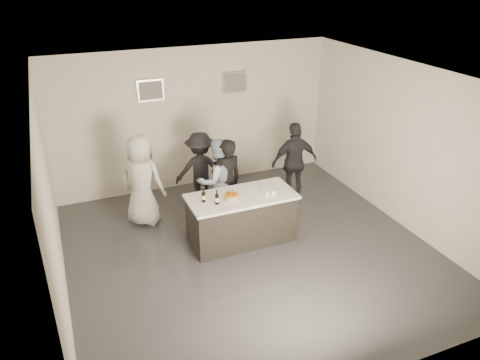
{
  "coord_description": "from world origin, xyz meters",
  "views": [
    {
      "loc": [
        -2.75,
        -6.15,
        4.57
      ],
      "look_at": [
        0.0,
        0.5,
        1.15
      ],
      "focal_mm": 35.0,
      "sensor_mm": 36.0,
      "label": 1
    }
  ],
  "objects_px": {
    "beer_bottle_b": "(217,197)",
    "beer_bottle_a": "(204,195)",
    "person_main_blue": "(218,181)",
    "person_guest_left": "(142,180)",
    "bar_counter": "(241,218)",
    "person_main_black": "(227,182)",
    "cake": "(231,197)",
    "person_guest_right": "(295,162)",
    "person_guest_back": "(201,170)"
  },
  "relations": [
    {
      "from": "beer_bottle_b",
      "to": "beer_bottle_a",
      "type": "bearing_deg",
      "value": 137.42
    },
    {
      "from": "person_main_blue",
      "to": "person_guest_left",
      "type": "height_order",
      "value": "person_guest_left"
    },
    {
      "from": "bar_counter",
      "to": "person_main_black",
      "type": "relative_size",
      "value": 1.11
    },
    {
      "from": "cake",
      "to": "person_main_black",
      "type": "height_order",
      "value": "person_main_black"
    },
    {
      "from": "person_main_black",
      "to": "person_guest_left",
      "type": "xyz_separation_m",
      "value": [
        -1.44,
        0.58,
        0.04
      ]
    },
    {
      "from": "person_guest_left",
      "to": "beer_bottle_a",
      "type": "bearing_deg",
      "value": 161.27
    },
    {
      "from": "person_main_black",
      "to": "person_guest_right",
      "type": "bearing_deg",
      "value": -176.1
    },
    {
      "from": "person_guest_right",
      "to": "person_guest_back",
      "type": "height_order",
      "value": "person_guest_right"
    },
    {
      "from": "beer_bottle_b",
      "to": "person_guest_left",
      "type": "distance_m",
      "value": 1.73
    },
    {
      "from": "beer_bottle_a",
      "to": "person_guest_back",
      "type": "xyz_separation_m",
      "value": [
        0.43,
        1.5,
        -0.25
      ]
    },
    {
      "from": "bar_counter",
      "to": "person_guest_right",
      "type": "xyz_separation_m",
      "value": [
        1.62,
        1.09,
        0.38
      ]
    },
    {
      "from": "beer_bottle_a",
      "to": "person_guest_left",
      "type": "relative_size",
      "value": 0.15
    },
    {
      "from": "beer_bottle_b",
      "to": "person_guest_left",
      "type": "relative_size",
      "value": 0.15
    },
    {
      "from": "beer_bottle_b",
      "to": "person_main_black",
      "type": "height_order",
      "value": "person_main_black"
    },
    {
      "from": "person_guest_back",
      "to": "person_main_blue",
      "type": "bearing_deg",
      "value": 113.96
    },
    {
      "from": "bar_counter",
      "to": "person_main_blue",
      "type": "height_order",
      "value": "person_main_blue"
    },
    {
      "from": "bar_counter",
      "to": "cake",
      "type": "bearing_deg",
      "value": -166.26
    },
    {
      "from": "cake",
      "to": "beer_bottle_b",
      "type": "bearing_deg",
      "value": -163.92
    },
    {
      "from": "person_guest_left",
      "to": "person_guest_back",
      "type": "distance_m",
      "value": 1.23
    },
    {
      "from": "beer_bottle_a",
      "to": "beer_bottle_b",
      "type": "bearing_deg",
      "value": -42.58
    },
    {
      "from": "bar_counter",
      "to": "beer_bottle_a",
      "type": "distance_m",
      "value": 0.89
    },
    {
      "from": "beer_bottle_a",
      "to": "person_main_black",
      "type": "relative_size",
      "value": 0.16
    },
    {
      "from": "person_guest_right",
      "to": "person_guest_back",
      "type": "xyz_separation_m",
      "value": [
        -1.86,
        0.45,
        -0.05
      ]
    },
    {
      "from": "cake",
      "to": "person_guest_right",
      "type": "height_order",
      "value": "person_guest_right"
    },
    {
      "from": "cake",
      "to": "person_guest_back",
      "type": "height_order",
      "value": "person_guest_back"
    },
    {
      "from": "beer_bottle_a",
      "to": "person_guest_right",
      "type": "relative_size",
      "value": 0.16
    },
    {
      "from": "bar_counter",
      "to": "person_main_black",
      "type": "height_order",
      "value": "person_main_black"
    },
    {
      "from": "cake",
      "to": "person_guest_left",
      "type": "xyz_separation_m",
      "value": [
        -1.24,
        1.35,
        -0.06
      ]
    },
    {
      "from": "bar_counter",
      "to": "beer_bottle_a",
      "type": "relative_size",
      "value": 7.15
    },
    {
      "from": "bar_counter",
      "to": "person_guest_right",
      "type": "relative_size",
      "value": 1.12
    },
    {
      "from": "beer_bottle_a",
      "to": "person_guest_back",
      "type": "height_order",
      "value": "person_guest_back"
    },
    {
      "from": "beer_bottle_b",
      "to": "person_main_blue",
      "type": "relative_size",
      "value": 0.16
    },
    {
      "from": "person_main_blue",
      "to": "beer_bottle_b",
      "type": "bearing_deg",
      "value": 64.39
    },
    {
      "from": "cake",
      "to": "beer_bottle_a",
      "type": "relative_size",
      "value": 0.93
    },
    {
      "from": "person_guest_back",
      "to": "bar_counter",
      "type": "bearing_deg",
      "value": 113.59
    },
    {
      "from": "beer_bottle_a",
      "to": "person_main_black",
      "type": "height_order",
      "value": "person_main_black"
    },
    {
      "from": "person_guest_back",
      "to": "person_guest_right",
      "type": "bearing_deg",
      "value": -178.7
    },
    {
      "from": "person_main_blue",
      "to": "person_guest_left",
      "type": "distance_m",
      "value": 1.39
    },
    {
      "from": "beer_bottle_b",
      "to": "person_guest_back",
      "type": "height_order",
      "value": "person_guest_back"
    },
    {
      "from": "bar_counter",
      "to": "person_guest_back",
      "type": "height_order",
      "value": "person_guest_back"
    },
    {
      "from": "beer_bottle_a",
      "to": "person_guest_left",
      "type": "xyz_separation_m",
      "value": [
        -0.77,
        1.27,
        -0.16
      ]
    },
    {
      "from": "person_guest_left",
      "to": "person_guest_right",
      "type": "xyz_separation_m",
      "value": [
        3.07,
        -0.21,
        -0.05
      ]
    },
    {
      "from": "beer_bottle_a",
      "to": "person_guest_right",
      "type": "height_order",
      "value": "person_guest_right"
    },
    {
      "from": "person_main_blue",
      "to": "person_guest_right",
      "type": "distance_m",
      "value": 1.76
    },
    {
      "from": "person_main_blue",
      "to": "person_guest_back",
      "type": "xyz_separation_m",
      "value": [
        -0.11,
        0.68,
        -0.04
      ]
    },
    {
      "from": "cake",
      "to": "person_guest_right",
      "type": "distance_m",
      "value": 2.15
    },
    {
      "from": "person_main_blue",
      "to": "person_guest_left",
      "type": "xyz_separation_m",
      "value": [
        -1.32,
        0.45,
        0.05
      ]
    },
    {
      "from": "beer_bottle_a",
      "to": "person_main_black",
      "type": "xyz_separation_m",
      "value": [
        0.67,
        0.69,
        -0.19
      ]
    },
    {
      "from": "beer_bottle_a",
      "to": "cake",
      "type": "bearing_deg",
      "value": -9.83
    },
    {
      "from": "cake",
      "to": "person_main_black",
      "type": "relative_size",
      "value": 0.14
    }
  ]
}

